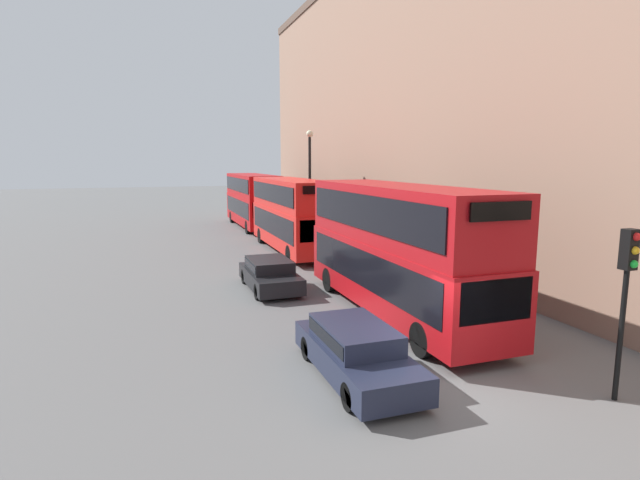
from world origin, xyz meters
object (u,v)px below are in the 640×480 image
(bus_second_in_queue, at_px, (292,212))
(car_dark_sedan, at_px, (356,349))
(pedestrian, at_px, (354,248))
(traffic_light, at_px, (627,279))
(bus_leading, at_px, (397,245))
(bus_third_in_queue, at_px, (252,198))
(car_hatchback, at_px, (270,273))

(bus_second_in_queue, height_order, car_dark_sedan, bus_second_in_queue)
(pedestrian, bearing_deg, traffic_light, -92.06)
(bus_leading, distance_m, bus_second_in_queue, 13.29)
(bus_leading, xyz_separation_m, car_dark_sedan, (-3.40, -4.32, -1.80))
(car_dark_sedan, bearing_deg, bus_third_in_queue, 83.38)
(car_dark_sedan, distance_m, traffic_light, 6.35)
(bus_second_in_queue, xyz_separation_m, car_hatchback, (-3.40, -8.39, -1.70))
(bus_third_in_queue, distance_m, traffic_light, 32.46)
(bus_second_in_queue, xyz_separation_m, pedestrian, (2.32, -4.06, -1.63))
(bus_third_in_queue, height_order, pedestrian, bus_third_in_queue)
(pedestrian, bearing_deg, car_dark_sedan, -112.89)
(bus_leading, relative_size, car_dark_sedan, 2.26)
(traffic_light, relative_size, pedestrian, 2.41)
(car_hatchback, distance_m, pedestrian, 7.17)
(bus_leading, xyz_separation_m, bus_second_in_queue, (0.00, 13.29, -0.13))
(bus_third_in_queue, relative_size, car_hatchback, 2.42)
(traffic_light, xyz_separation_m, pedestrian, (0.60, 16.64, -2.08))
(bus_second_in_queue, relative_size, car_hatchback, 2.38)
(traffic_light, bearing_deg, bus_leading, 103.04)
(bus_third_in_queue, xyz_separation_m, car_dark_sedan, (-3.40, -29.31, -1.66))
(car_dark_sedan, distance_m, car_hatchback, 9.22)
(car_dark_sedan, distance_m, pedestrian, 14.70)
(car_hatchback, bearing_deg, bus_second_in_queue, 67.93)
(traffic_light, bearing_deg, pedestrian, 87.94)
(bus_third_in_queue, bearing_deg, pedestrian, -81.64)
(bus_third_in_queue, bearing_deg, bus_leading, -90.00)
(bus_second_in_queue, bearing_deg, traffic_light, -85.26)
(bus_third_in_queue, height_order, traffic_light, bus_third_in_queue)
(bus_third_in_queue, relative_size, car_dark_sedan, 2.23)
(bus_leading, height_order, traffic_light, bus_leading)
(bus_leading, distance_m, traffic_light, 7.62)
(bus_second_in_queue, height_order, traffic_light, bus_second_in_queue)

